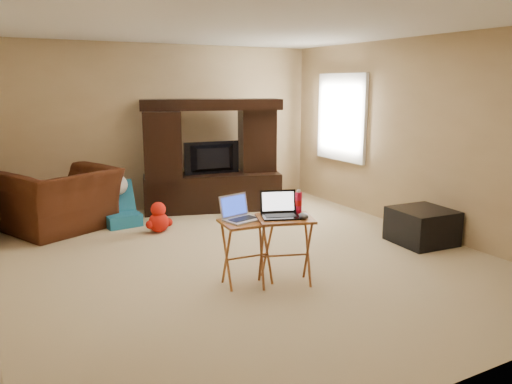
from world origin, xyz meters
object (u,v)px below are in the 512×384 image
entertainment_center (212,156)px  mouse_left (268,218)px  child_rocker (121,204)px  plush_toy (159,217)px  recliner (62,200)px  mouse_right (304,216)px  water_bottle (298,203)px  television (213,158)px  push_toy (260,195)px  tray_table_right (285,251)px  laptop_right (281,205)px  ottoman (422,226)px  tray_table_left (247,253)px  laptop_left (243,208)px

entertainment_center → mouse_left: bearing=-86.2°
child_rocker → mouse_left: mouse_left is taller
entertainment_center → plush_toy: (-1.10, -0.75, -0.64)m
recliner → mouse_right: recliner is taller
water_bottle → child_rocker: bearing=111.6°
television → mouse_left: bearing=82.6°
child_rocker → push_toy: size_ratio=1.17×
push_toy → water_bottle: water_bottle is taller
tray_table_right → mouse_left: 0.36m
push_toy → laptop_right: laptop_right is taller
ottoman → television: bearing=120.8°
tray_table_left → laptop_left: (-0.03, 0.03, 0.44)m
laptop_left → water_bottle: 0.56m
plush_toy → tray_table_left: size_ratio=0.65×
recliner → plush_toy: bearing=122.2°
plush_toy → ottoman: (2.69, -1.97, 0.01)m
tray_table_left → water_bottle: size_ratio=3.06×
entertainment_center → water_bottle: (-0.36, -2.94, -0.07)m
mouse_left → plush_toy: bearing=100.9°
entertainment_center → mouse_right: 3.17m
plush_toy → tray_table_left: (0.23, -2.08, 0.11)m
push_toy → recliner: bearing=170.3°
child_rocker → tray_table_left: 2.71m
plush_toy → push_toy: bearing=16.9°
plush_toy → laptop_right: bearing=-77.4°
entertainment_center → ottoman: 3.21m
television → child_rocker: (-1.45, -0.14, -0.51)m
tray_table_left → laptop_left: laptop_left is taller
laptop_left → mouse_left: bearing=-38.0°
recliner → water_bottle: bearing=97.7°
laptop_left → push_toy: bearing=44.4°
mouse_left → water_bottle: 0.35m
plush_toy → laptop_left: size_ratio=1.25×
laptop_right → tray_table_left: bearing=169.9°
tray_table_left → laptop_left: 0.44m
recliner → tray_table_right: recliner is taller
ottoman → tray_table_left: (-2.47, -0.12, 0.10)m
mouse_left → laptop_right: bearing=-47.3°
child_rocker → mouse_left: 2.85m
plush_toy → ottoman: bearing=-36.1°
tray_table_left → push_toy: bearing=62.8°
laptop_left → mouse_right: laptop_left is taller
push_toy → mouse_left: bearing=-124.2°
recliner → mouse_left: (1.50, -2.86, 0.25)m
recliner → child_rocker: recliner is taller
recliner → mouse_left: recliner is taller
laptop_left → mouse_left: 0.26m
television → tray_table_left: television is taller
entertainment_center → mouse_right: bearing=-80.7°
recliner → plush_toy: size_ratio=3.06×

